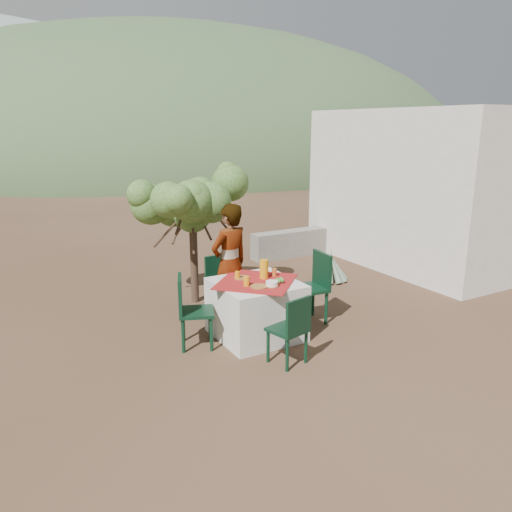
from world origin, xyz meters
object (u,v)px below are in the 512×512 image
at_px(table, 256,309).
at_px(chair_far, 220,281).
at_px(chair_near, 292,327).
at_px(chair_right, 314,284).
at_px(agave, 331,269).
at_px(chair_left, 190,308).
at_px(person, 230,264).
at_px(guesthouse, 435,187).
at_px(juice_pitcher, 264,269).
at_px(shrub_tree, 195,208).

height_order(table, chair_far, chair_far).
distance_m(chair_near, chair_right, 1.41).
bearing_deg(chair_right, agave, 141.15).
bearing_deg(chair_left, table, -76.69).
xyz_separation_m(chair_far, person, (-0.05, -0.42, 0.38)).
xyz_separation_m(chair_left, person, (0.82, 0.51, 0.33)).
relative_size(chair_near, guesthouse, 0.20).
relative_size(chair_left, agave, 1.39).
distance_m(chair_left, agave, 3.50).
bearing_deg(chair_near, chair_far, -103.94).
bearing_deg(table, person, 95.14).
distance_m(chair_right, guesthouse, 4.52).
relative_size(table, chair_left, 1.41).
relative_size(chair_near, chair_left, 0.91).
distance_m(chair_right, juice_pitcher, 0.88).
distance_m(chair_right, agave, 1.98).
height_order(chair_near, agave, chair_near).
bearing_deg(guesthouse, chair_far, -173.51).
distance_m(chair_far, person, 0.57).
bearing_deg(chair_right, chair_left, -85.95).
bearing_deg(chair_far, juice_pitcher, -84.05).
height_order(chair_near, chair_left, chair_left).
relative_size(table, chair_far, 1.54).
xyz_separation_m(person, guesthouse, (5.16, 1.01, 0.65)).
distance_m(shrub_tree, agave, 2.79).
relative_size(agave, juice_pitcher, 2.64).
xyz_separation_m(chair_far, chair_right, (0.98, -1.00, 0.08)).
distance_m(shrub_tree, guesthouse, 5.23).
height_order(person, shrub_tree, shrub_tree).
height_order(table, chair_right, chair_right).
bearing_deg(chair_near, chair_right, -149.11).
xyz_separation_m(agave, juice_pitcher, (-2.20, -1.38, 0.66)).
xyz_separation_m(chair_near, chair_left, (-0.83, 1.04, 0.05)).
height_order(person, juice_pitcher, person).
height_order(table, juice_pitcher, juice_pitcher).
xyz_separation_m(shrub_tree, juice_pitcher, (0.28, -1.62, -0.60)).
height_order(agave, juice_pitcher, juice_pitcher).
distance_m(chair_near, juice_pitcher, 1.08).
bearing_deg(shrub_tree, table, -85.67).
distance_m(chair_left, chair_right, 1.84).
distance_m(chair_far, chair_left, 1.27).
distance_m(table, juice_pitcher, 0.53).
height_order(person, guesthouse, guesthouse).
distance_m(chair_near, guesthouse, 5.84).
bearing_deg(guesthouse, juice_pitcher, -162.24).
bearing_deg(chair_left, agave, -46.20).
bearing_deg(shrub_tree, guesthouse, -0.40).
bearing_deg(person, table, 80.74).
bearing_deg(chair_near, chair_left, -64.37).
height_order(guesthouse, juice_pitcher, guesthouse).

